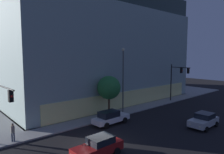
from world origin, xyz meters
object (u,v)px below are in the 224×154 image
at_px(pedestrian_waiting, 13,131).
at_px(traffic_light_far_corner, 178,76).
at_px(car_silver, 204,120).
at_px(sidewalk_tree, 109,88).
at_px(street_lamp_sidewalk, 123,73).
at_px(car_red, 98,147).
at_px(car_white, 110,117).
at_px(modern_building, 79,49).
at_px(traffic_light_near_corner, 1,104).

bearing_deg(pedestrian_waiting, traffic_light_far_corner, -2.02).
bearing_deg(car_silver, traffic_light_far_corner, 44.99).
bearing_deg(sidewalk_tree, car_silver, -61.85).
bearing_deg(traffic_light_far_corner, street_lamp_sidewalk, 173.50).
height_order(traffic_light_far_corner, car_red, traffic_light_far_corner).
height_order(traffic_light_far_corner, car_white, traffic_light_far_corner).
xyz_separation_m(car_white, car_silver, (7.53, -7.80, -0.05)).
height_order(modern_building, sidewalk_tree, modern_building).
bearing_deg(car_red, car_white, 42.20).
relative_size(traffic_light_far_corner, pedestrian_waiting, 3.71).
height_order(modern_building, pedestrian_waiting, modern_building).
bearing_deg(car_red, traffic_light_near_corner, 132.75).
distance_m(modern_building, sidewalk_tree, 19.12).
relative_size(modern_building, sidewalk_tree, 6.25).
xyz_separation_m(modern_building, car_silver, (-0.62, -27.58, -8.79)).
xyz_separation_m(traffic_light_near_corner, street_lamp_sidewalk, (16.11, 1.82, 1.57)).
relative_size(car_red, car_white, 0.90).
xyz_separation_m(traffic_light_far_corner, pedestrian_waiting, (-26.87, 0.95, -3.51)).
bearing_deg(pedestrian_waiting, traffic_light_near_corner, -130.42).
bearing_deg(car_white, sidewalk_tree, 52.73).
xyz_separation_m(pedestrian_waiting, car_white, (10.41, -2.07, -0.34)).
xyz_separation_m(street_lamp_sidewalk, sidewalk_tree, (-2.53, 0.11, -1.84)).
distance_m(modern_building, car_silver, 28.96).
distance_m(traffic_light_near_corner, traffic_light_far_corner, 28.08).
relative_size(traffic_light_near_corner, car_red, 1.36).
xyz_separation_m(traffic_light_near_corner, sidewalk_tree, (13.58, 1.93, -0.27)).
bearing_deg(traffic_light_near_corner, traffic_light_far_corner, 0.94).
bearing_deg(car_white, modern_building, 67.61).
bearing_deg(traffic_light_far_corner, modern_building, 114.01).
relative_size(traffic_light_near_corner, car_silver, 1.44).
bearing_deg(modern_building, traffic_light_near_corner, -135.94).
bearing_deg(car_red, sidewalk_tree, 45.22).
distance_m(car_red, car_white, 8.08).
distance_m(traffic_light_near_corner, street_lamp_sidewalk, 16.29).
height_order(traffic_light_near_corner, street_lamp_sidewalk, street_lamp_sidewalk).
relative_size(traffic_light_near_corner, sidewalk_tree, 1.10).
distance_m(traffic_light_near_corner, car_white, 12.11).
height_order(traffic_light_near_corner, traffic_light_far_corner, traffic_light_far_corner).
xyz_separation_m(traffic_light_near_corner, car_white, (11.61, -0.66, -3.37)).
relative_size(traffic_light_near_corner, street_lamp_sidewalk, 0.65).
bearing_deg(traffic_light_near_corner, pedestrian_waiting, 49.58).
height_order(sidewalk_tree, car_red, sidewalk_tree).
bearing_deg(sidewalk_tree, traffic_light_near_corner, -171.91).
xyz_separation_m(modern_building, pedestrian_waiting, (-18.56, -17.71, -8.40)).
relative_size(modern_building, street_lamp_sidewalk, 3.68).
distance_m(street_lamp_sidewalk, car_silver, 11.83).
xyz_separation_m(traffic_light_near_corner, car_silver, (19.14, -8.46, -3.42)).
distance_m(traffic_light_far_corner, pedestrian_waiting, 27.12).
height_order(modern_building, traffic_light_far_corner, modern_building).
relative_size(sidewalk_tree, car_white, 1.11).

